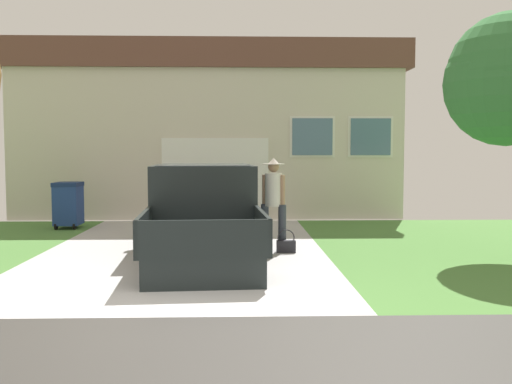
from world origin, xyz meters
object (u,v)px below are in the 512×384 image
Objects in this scene: person_with_hat at (274,198)px; handbag at (286,245)px; pickup_truck at (203,212)px; wheeled_trash_bin at (68,203)px; neighbor_tree at (509,79)px; house_with_garage at (212,133)px.

person_with_hat is 0.91m from handbag.
handbag is (1.54, -0.22, -0.60)m from pickup_truck.
pickup_truck reaches higher than wheeled_trash_bin.
person_with_hat reaches higher than pickup_truck.
person_with_hat is 4.66m from neighbor_tree.
house_with_garage is 6.11m from wheeled_trash_bin.
house_with_garage reaches higher than handbag.
pickup_truck is at bearing 172.88° from neighbor_tree.
house_with_garage is 10.42m from neighbor_tree.
house_with_garage is at bearing 122.73° from neighbor_tree.
wheeled_trash_bin is at bearing 156.10° from neighbor_tree.
house_with_garage reaches higher than neighbor_tree.
wheeled_trash_bin is (-5.03, 3.49, 0.47)m from handbag.
pickup_truck is at bearing -43.10° from wheeled_trash_bin.
handbag is 4.91m from neighbor_tree.
neighbor_tree is at bearing -6.74° from handbag.
handbag is 6.14m from wheeled_trash_bin.
wheeled_trash_bin is at bearing 133.27° from pickup_truck.
wheeled_trash_bin is (-8.90, 3.95, -2.52)m from neighbor_tree.
handbag is at bearing -34.73° from wheeled_trash_bin.
wheeled_trash_bin is at bearing -124.33° from house_with_garage.
house_with_garage is 2.63× the size of neighbor_tree.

